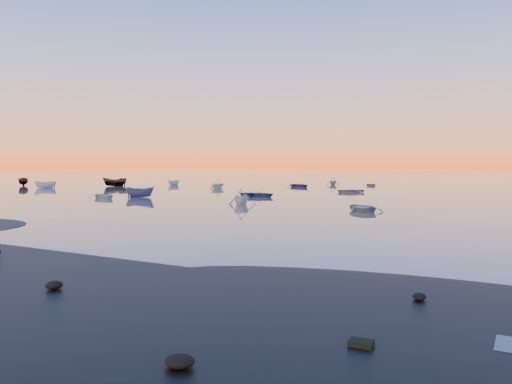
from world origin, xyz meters
The scene contains 6 objects.
ground centered at (0.00, 100.00, 0.00)m, with size 600.00×600.00×0.00m, color #70655D.
mud_lobes centered at (0.00, -1.00, 0.01)m, with size 140.00×6.00×0.07m, color black, non-canonical shape.
moored_fleet centered at (0.00, 53.00, 0.00)m, with size 124.00×58.00×1.20m, color silver, non-canonical shape.
boat_near_left centered at (-19.22, 24.63, 0.00)m, with size 4.13×1.72×1.03m, color silver.
boat_near_center centered at (-16.80, 28.23, 0.00)m, with size 3.88×1.64×1.34m, color #3B4871.
boat_near_right centered at (-0.10, 24.82, 0.00)m, with size 3.53×1.59×1.24m, color silver.
Camera 1 is at (25.80, -18.81, 4.15)m, focal length 35.00 mm.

